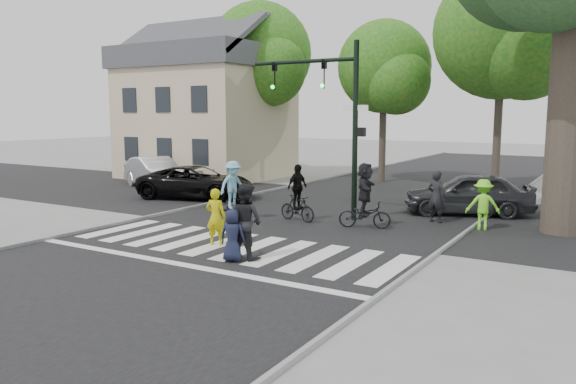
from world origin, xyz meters
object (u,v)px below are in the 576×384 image
(cyclist_left, at_px, (233,195))
(pedestrian_woman, at_px, (216,217))
(pedestrian_adult, at_px, (246,221))
(car_grey, at_px, (468,194))
(traffic_signal, at_px, (333,105))
(car_suv, at_px, (197,182))
(car_silver, at_px, (155,173))
(pedestrian_child, at_px, (233,235))
(cyclist_right, at_px, (365,199))
(cyclist_mid, at_px, (297,198))

(cyclist_left, bearing_deg, pedestrian_woman, -61.05)
(pedestrian_adult, height_order, car_grey, pedestrian_adult)
(traffic_signal, distance_m, car_grey, 5.90)
(pedestrian_adult, distance_m, car_suv, 10.37)
(pedestrian_woman, xyz_separation_m, cyclist_left, (-1.74, 3.15, 0.09))
(pedestrian_adult, height_order, car_silver, pedestrian_adult)
(cyclist_left, xyz_separation_m, car_grey, (6.56, 5.27, -0.12))
(traffic_signal, bearing_deg, car_silver, 166.85)
(traffic_signal, relative_size, pedestrian_woman, 3.78)
(pedestrian_child, bearing_deg, car_suv, -59.77)
(car_silver, bearing_deg, car_suv, -87.59)
(car_suv, distance_m, car_silver, 4.23)
(cyclist_right, relative_size, car_grey, 0.47)
(traffic_signal, bearing_deg, pedestrian_child, -85.09)
(pedestrian_woman, distance_m, cyclist_mid, 4.17)
(pedestrian_adult, xyz_separation_m, car_silver, (-11.50, 8.63, -0.20))
(pedestrian_woman, relative_size, car_silver, 0.35)
(cyclist_mid, bearing_deg, pedestrian_woman, -92.46)
(cyclist_left, relative_size, car_silver, 0.44)
(cyclist_right, bearing_deg, pedestrian_child, -102.00)
(pedestrian_woman, distance_m, car_suv, 8.76)
(cyclist_left, height_order, car_silver, cyclist_left)
(cyclist_left, height_order, car_suv, cyclist_left)
(cyclist_mid, bearing_deg, car_silver, 159.86)
(pedestrian_woman, relative_size, pedestrian_adult, 0.83)
(pedestrian_child, bearing_deg, cyclist_mid, -91.40)
(pedestrian_child, xyz_separation_m, car_grey, (3.38, 9.59, 0.11))
(cyclist_mid, height_order, cyclist_right, cyclist_right)
(cyclist_left, xyz_separation_m, cyclist_mid, (1.92, 1.02, -0.09))
(traffic_signal, height_order, car_suv, traffic_signal)
(pedestrian_woman, height_order, pedestrian_adult, pedestrian_adult)
(car_suv, bearing_deg, cyclist_right, -117.81)
(cyclist_left, distance_m, car_grey, 8.42)
(traffic_signal, distance_m, pedestrian_woman, 6.25)
(cyclist_right, xyz_separation_m, car_suv, (-8.63, 2.07, -0.24))
(pedestrian_child, height_order, cyclist_right, cyclist_right)
(cyclist_mid, distance_m, car_grey, 6.29)
(pedestrian_child, distance_m, cyclist_left, 5.36)
(car_silver, bearing_deg, traffic_signal, -79.20)
(traffic_signal, height_order, car_silver, traffic_signal)
(traffic_signal, distance_m, cyclist_right, 3.60)
(traffic_signal, xyz_separation_m, car_silver, (-10.85, 2.54, -3.15))
(car_suv, height_order, car_grey, car_grey)
(cyclist_mid, distance_m, car_silver, 10.81)
(car_suv, bearing_deg, traffic_signal, -112.40)
(car_silver, bearing_deg, cyclist_left, -95.98)
(car_grey, bearing_deg, cyclist_right, -48.32)
(cyclist_left, xyz_separation_m, cyclist_right, (4.33, 1.11, 0.05))
(pedestrian_adult, bearing_deg, car_grey, -99.23)
(traffic_signal, xyz_separation_m, cyclist_mid, (-0.70, -1.19, -3.11))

